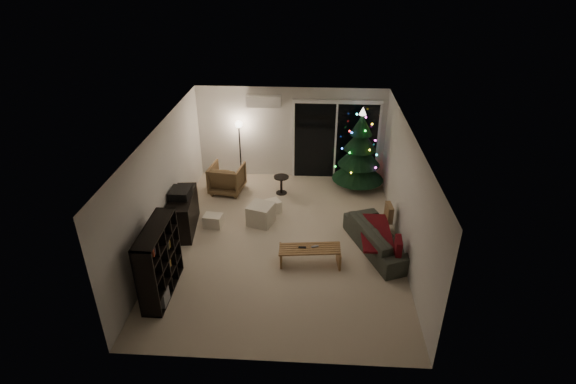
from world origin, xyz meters
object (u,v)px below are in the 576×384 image
object	(u,v)px
sofa	(380,238)
coffee_table	(310,256)
christmas_tree	(360,149)
armchair	(227,178)
bookshelf	(150,260)
media_cabinet	(183,213)

from	to	relation	value
sofa	coffee_table	distance (m)	1.57
christmas_tree	armchair	bearing A→B (deg)	-172.15
coffee_table	christmas_tree	size ratio (longest dim) A/B	0.56
bookshelf	christmas_tree	size ratio (longest dim) A/B	0.64
armchair	coffee_table	bearing A→B (deg)	134.56
sofa	coffee_table	bearing A→B (deg)	90.45
armchair	sofa	bearing A→B (deg)	154.93
bookshelf	coffee_table	bearing A→B (deg)	32.93
bookshelf	armchair	world-z (taller)	bookshelf
armchair	coffee_table	xyz separation A→B (m)	(2.19, -2.96, -0.19)
bookshelf	media_cabinet	distance (m)	2.12
sofa	coffee_table	world-z (taller)	sofa
bookshelf	christmas_tree	world-z (taller)	christmas_tree
sofa	armchair	bearing A→B (deg)	35.42
sofa	christmas_tree	distance (m)	2.97
media_cabinet	christmas_tree	distance (m)	4.71
sofa	christmas_tree	bearing A→B (deg)	-16.49
coffee_table	christmas_tree	world-z (taller)	christmas_tree
media_cabinet	sofa	world-z (taller)	media_cabinet
armchair	christmas_tree	size ratio (longest dim) A/B	0.38
armchair	coffee_table	size ratio (longest dim) A/B	0.69
media_cabinet	christmas_tree	size ratio (longest dim) A/B	0.61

